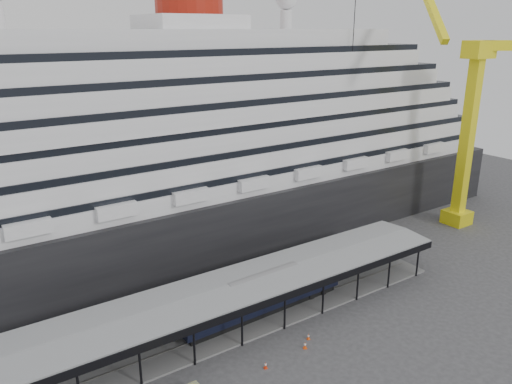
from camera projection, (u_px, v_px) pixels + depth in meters
ground at (269, 341)px, 55.28m from camera, size 200.00×200.00×0.00m
cruise_ship at (146, 131)px, 74.79m from camera, size 130.00×30.00×43.90m
platform_canopy at (244, 303)px, 58.48m from camera, size 56.00×9.18×5.30m
crane_yellow at (464, 111)px, 82.39m from camera, size 23.83×18.78×47.60m
pullman_carriage at (264, 294)px, 59.88m from camera, size 22.22×3.42×21.75m
traffic_cone_left at (266, 365)px, 50.73m from camera, size 0.43×0.43×0.73m
traffic_cone_mid at (308, 336)px, 55.48m from camera, size 0.42×0.42×0.69m
traffic_cone_right at (305, 345)px, 53.87m from camera, size 0.54×0.54×0.80m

